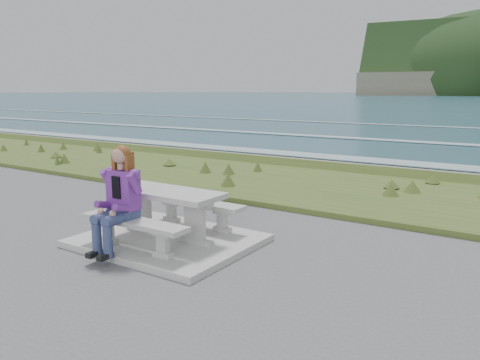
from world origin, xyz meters
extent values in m
cube|color=#9B9B96|center=(0.00, 0.00, 0.05)|extent=(2.60, 2.10, 0.10)
cube|color=#9B9B96|center=(-0.54, 0.00, 0.14)|extent=(0.62, 0.12, 0.08)
cube|color=#9B9B96|center=(-0.54, 0.00, 0.44)|extent=(0.34, 0.09, 0.51)
cube|color=#9B9B96|center=(-0.54, 0.00, 0.73)|extent=(0.62, 0.12, 0.08)
cube|color=#9B9B96|center=(0.54, 0.00, 0.14)|extent=(0.62, 0.12, 0.08)
cube|color=#9B9B96|center=(0.54, 0.00, 0.44)|extent=(0.34, 0.09, 0.51)
cube|color=#9B9B96|center=(0.54, 0.00, 0.73)|extent=(0.62, 0.12, 0.08)
cube|color=#9B9B96|center=(0.00, 0.00, 0.81)|extent=(1.80, 0.75, 0.08)
cube|color=#9B9B96|center=(-0.54, -0.70, 0.14)|extent=(0.30, 0.12, 0.08)
cube|color=#9B9B96|center=(-0.54, -0.70, 0.29)|extent=(0.17, 0.09, 0.22)
cube|color=#9B9B96|center=(-0.54, -0.70, 0.44)|extent=(0.30, 0.12, 0.08)
cube|color=#9B9B96|center=(0.54, -0.70, 0.14)|extent=(0.30, 0.12, 0.08)
cube|color=#9B9B96|center=(0.54, -0.70, 0.29)|extent=(0.17, 0.09, 0.22)
cube|color=#9B9B96|center=(0.54, -0.70, 0.44)|extent=(0.30, 0.12, 0.08)
cube|color=#9B9B96|center=(0.00, -0.70, 0.52)|extent=(1.80, 0.35, 0.07)
cube|color=#9B9B96|center=(-0.54, 0.70, 0.14)|extent=(0.30, 0.12, 0.08)
cube|color=#9B9B96|center=(-0.54, 0.70, 0.29)|extent=(0.17, 0.09, 0.22)
cube|color=#9B9B96|center=(-0.54, 0.70, 0.44)|extent=(0.30, 0.12, 0.08)
cube|color=#9B9B96|center=(0.54, 0.70, 0.14)|extent=(0.30, 0.12, 0.08)
cube|color=#9B9B96|center=(0.54, 0.70, 0.29)|extent=(0.17, 0.09, 0.22)
cube|color=#9B9B96|center=(0.54, 0.70, 0.44)|extent=(0.30, 0.12, 0.08)
cube|color=#9B9B96|center=(0.00, 0.70, 0.52)|extent=(1.80, 0.35, 0.07)
cube|color=#30531F|center=(0.00, 5.00, 0.00)|extent=(160.00, 4.50, 0.22)
cube|color=#5F5847|center=(0.00, 7.90, 0.00)|extent=(160.00, 0.80, 2.20)
cube|color=silver|center=(0.00, 14.00, -1.74)|extent=(220.00, 3.00, 0.06)
cube|color=silver|center=(0.00, 22.00, -1.74)|extent=(220.00, 2.00, 0.06)
cube|color=silver|center=(0.00, 34.00, -1.74)|extent=(220.00, 1.40, 0.06)
cube|color=navy|center=(-0.19, -0.93, 0.39)|extent=(0.43, 0.77, 0.58)
cube|color=#712B97|center=(-0.20, -0.68, 0.96)|extent=(0.45, 0.27, 0.57)
sphere|color=tan|center=(-0.20, -0.70, 1.45)|extent=(0.24, 0.24, 0.24)
sphere|color=#5F3015|center=(-0.20, -0.67, 1.46)|extent=(0.26, 0.26, 0.26)
camera|label=1|loc=(4.75, -5.20, 2.35)|focal=35.00mm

